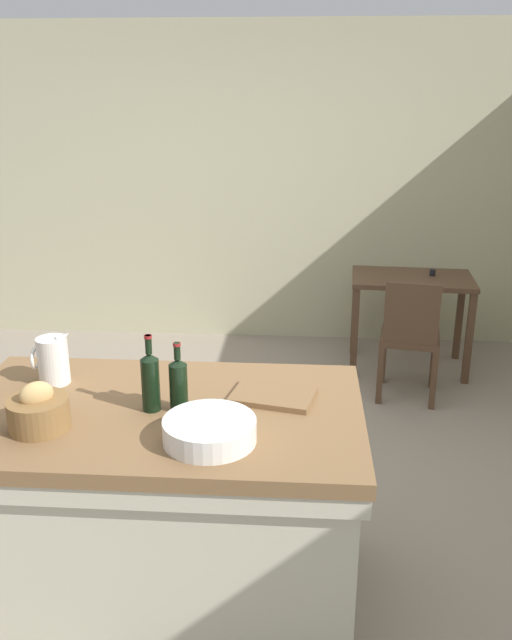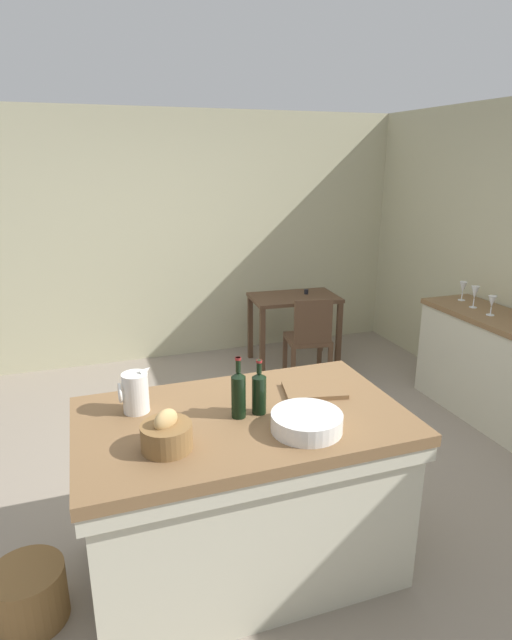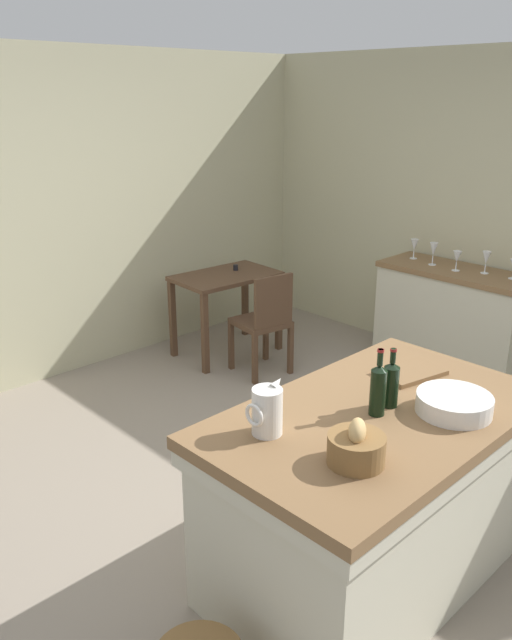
% 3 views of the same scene
% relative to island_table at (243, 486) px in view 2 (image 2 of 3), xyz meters
% --- Properties ---
extents(ground_plane, '(6.76, 6.76, 0.00)m').
position_rel_island_table_xyz_m(ground_plane, '(0.23, 0.69, -0.48)').
color(ground_plane, gray).
extents(wall_back, '(5.32, 0.12, 2.60)m').
position_rel_island_table_xyz_m(wall_back, '(0.23, 3.29, 0.82)').
color(wall_back, '#B7B28E').
rests_on(wall_back, ground).
extents(island_table, '(1.62, 0.97, 0.90)m').
position_rel_island_table_xyz_m(island_table, '(0.00, 0.00, 0.00)').
color(island_table, brown).
rests_on(island_table, ground).
extents(side_cabinet, '(0.52, 1.27, 0.89)m').
position_rel_island_table_xyz_m(side_cabinet, '(2.49, 1.00, -0.04)').
color(side_cabinet, brown).
rests_on(side_cabinet, ground).
extents(writing_desk, '(0.94, 0.62, 0.79)m').
position_rel_island_table_xyz_m(writing_desk, '(1.39, 2.61, 0.13)').
color(writing_desk, '#513826').
rests_on(writing_desk, ground).
extents(wooden_chair, '(0.46, 0.46, 0.88)m').
position_rel_island_table_xyz_m(wooden_chair, '(1.31, 2.04, -0.01)').
color(wooden_chair, '#513826').
rests_on(wooden_chair, ground).
extents(pitcher, '(0.17, 0.13, 0.25)m').
position_rel_island_table_xyz_m(pitcher, '(-0.49, 0.21, 0.52)').
color(pitcher, silver).
rests_on(pitcher, island_table).
extents(wash_bowl, '(0.34, 0.34, 0.09)m').
position_rel_island_table_xyz_m(wash_bowl, '(0.24, -0.24, 0.46)').
color(wash_bowl, silver).
rests_on(wash_bowl, island_table).
extents(bread_basket, '(0.23, 0.23, 0.19)m').
position_rel_island_table_xyz_m(bread_basket, '(-0.40, -0.19, 0.48)').
color(bread_basket, brown).
rests_on(bread_basket, island_table).
extents(cutting_board, '(0.37, 0.28, 0.02)m').
position_rel_island_table_xyz_m(cutting_board, '(0.45, 0.12, 0.43)').
color(cutting_board, brown).
rests_on(cutting_board, island_table).
extents(wine_bottle_dark, '(0.07, 0.07, 0.28)m').
position_rel_island_table_xyz_m(wine_bottle_dark, '(0.09, -0.00, 0.53)').
color(wine_bottle_dark, black).
rests_on(wine_bottle_dark, island_table).
extents(wine_bottle_amber, '(0.07, 0.07, 0.31)m').
position_rel_island_table_xyz_m(wine_bottle_amber, '(-0.02, -0.01, 0.54)').
color(wine_bottle_amber, black).
rests_on(wine_bottle_amber, island_table).
extents(wine_glass_middle, '(0.07, 0.07, 0.16)m').
position_rel_island_table_xyz_m(wine_glass_middle, '(2.44, 0.99, 0.52)').
color(wine_glass_middle, white).
rests_on(wine_glass_middle, side_cabinet).
extents(wine_glass_right, '(0.07, 0.07, 0.19)m').
position_rel_island_table_xyz_m(wine_glass_right, '(2.46, 1.22, 0.54)').
color(wine_glass_right, white).
rests_on(wine_glass_right, side_cabinet).
extents(wine_glass_far_right, '(0.07, 0.07, 0.17)m').
position_rel_island_table_xyz_m(wine_glass_far_right, '(2.53, 1.44, 0.53)').
color(wine_glass_far_right, white).
rests_on(wine_glass_far_right, side_cabinet).
extents(wicker_hamper, '(0.35, 0.35, 0.28)m').
position_rel_island_table_xyz_m(wicker_hamper, '(-1.07, -0.01, -0.34)').
color(wicker_hamper, brown).
rests_on(wicker_hamper, ground).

